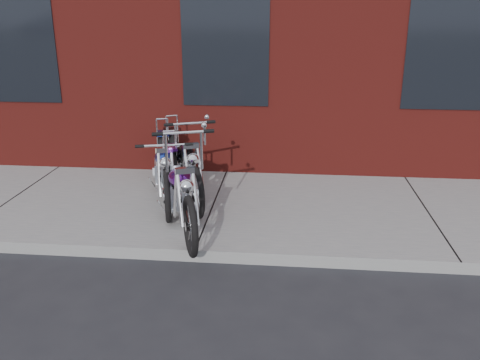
# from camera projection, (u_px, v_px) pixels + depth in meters

# --- Properties ---
(ground) EXTENTS (120.00, 120.00, 0.00)m
(ground) POSITION_uv_depth(u_px,v_px,m) (195.00, 262.00, 5.95)
(ground) COLOR black
(ground) RESTS_ON ground
(sidewalk) EXTENTS (22.00, 3.00, 0.15)m
(sidewalk) POSITION_uv_depth(u_px,v_px,m) (214.00, 208.00, 7.34)
(sidewalk) COLOR slate
(sidewalk) RESTS_ON ground
(chopper_purple) EXTENTS (1.00, 2.36, 1.39)m
(chopper_purple) POSITION_uv_depth(u_px,v_px,m) (178.00, 191.00, 6.50)
(chopper_purple) COLOR black
(chopper_purple) RESTS_ON sidewalk
(chopper_blue) EXTENTS (0.83, 2.35, 1.05)m
(chopper_blue) POSITION_uv_depth(u_px,v_px,m) (165.00, 170.00, 7.42)
(chopper_blue) COLOR black
(chopper_blue) RESTS_ON sidewalk
(chopper_third) EXTENTS (1.09, 2.31, 1.25)m
(chopper_third) POSITION_uv_depth(u_px,v_px,m) (182.00, 166.00, 7.53)
(chopper_third) COLOR black
(chopper_third) RESTS_ON sidewalk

